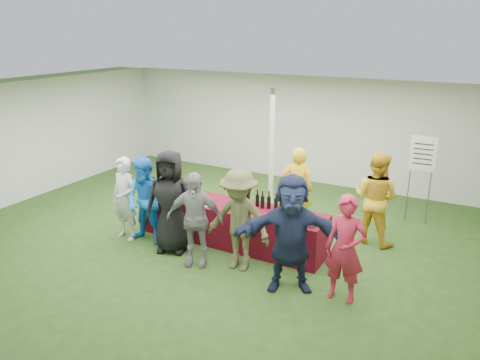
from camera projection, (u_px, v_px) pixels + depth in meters
The scene contains 18 objects.
ground at pixel (220, 235), 9.03m from camera, with size 60.00×60.00×0.00m, color #284719.
tent at pixel (272, 157), 9.38m from camera, with size 10.00×10.00×10.00m.
serving_table at pixel (231, 223), 8.64m from camera, with size 3.60×0.80×0.75m, color maroon.
wine_bottles at pixel (266, 202), 8.31m from camera, with size 0.70×0.14×0.32m.
wine_glasses at pixel (195, 198), 8.54m from camera, with size 2.78×0.15×0.16m.
water_bottle at pixel (235, 198), 8.54m from camera, with size 0.07×0.07×0.23m.
bar_towel at pixel (314, 219), 7.84m from camera, with size 0.25×0.18×0.03m, color white.
dump_bucket at pixel (310, 221), 7.58m from camera, with size 0.23×0.23×0.18m, color slate.
wine_list_sign at pixel (422, 160), 9.25m from camera, with size 0.50×0.03×1.80m.
staff_pourer at pixel (297, 189), 9.05m from camera, with size 0.61×0.40×1.68m, color yellow.
staff_back at pixel (375, 198), 8.50m from camera, with size 0.84×0.66×1.73m, color gold.
customer_0 at pixel (125, 199), 8.69m from camera, with size 0.58×0.38×1.58m, color beige.
customer_1 at pixel (146, 201), 8.50m from camera, with size 0.79×0.61×1.62m, color blue.
customer_2 at pixel (171, 202), 8.16m from camera, with size 0.90×0.59×1.84m, color black.
customer_3 at pixel (195, 219), 7.71m from camera, with size 0.95×0.40×1.62m, color gray.
customer_4 at pixel (239, 221), 7.54m from camera, with size 1.11×0.64×1.71m, color #4B4C29.
customer_5 at pixel (291, 233), 6.93m from camera, with size 1.69×0.54×1.83m, color #19223E.
customer_6 at pixel (345, 249), 6.68m from camera, with size 0.59×0.39×1.61m, color #A41D33.
Camera 1 is at (4.27, -7.07, 3.82)m, focal length 35.00 mm.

